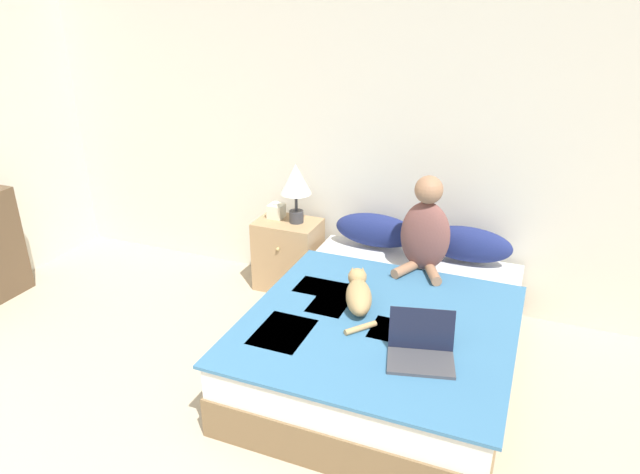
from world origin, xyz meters
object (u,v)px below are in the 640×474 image
object	(u,v)px
laptop_open	(421,350)
nightstand	(288,254)
bed	(386,339)
cat_tabby	(359,294)
person_sitting	(425,230)
pillow_near	(376,230)
tissue_box	(276,211)
table_lamp	(296,182)
pillow_far	(467,244)

from	to	relation	value
laptop_open	nightstand	bearing A→B (deg)	123.55
bed	cat_tabby	world-z (taller)	cat_tabby
bed	nightstand	world-z (taller)	nightstand
nightstand	person_sitting	bearing A→B (deg)	-9.73
laptop_open	cat_tabby	bearing A→B (deg)	126.39
bed	pillow_near	xyz separation A→B (m)	(-0.34, 0.85, 0.36)
tissue_box	laptop_open	bearing A→B (deg)	-41.22
pillow_near	laptop_open	world-z (taller)	pillow_near
bed	cat_tabby	size ratio (longest dim) A/B	3.36
person_sitting	tissue_box	size ratio (longest dim) A/B	4.86
person_sitting	nightstand	xyz separation A→B (m)	(-1.14, 0.19, -0.47)
bed	person_sitting	size ratio (longest dim) A/B	2.87
bed	table_lamp	world-z (taller)	table_lamp
bed	pillow_far	size ratio (longest dim) A/B	3.07
cat_tabby	nightstand	world-z (taller)	cat_tabby
person_sitting	tissue_box	world-z (taller)	person_sitting
pillow_near	pillow_far	size ratio (longest dim) A/B	1.00
cat_tabby	nightstand	xyz separation A→B (m)	(-0.88, 0.85, -0.26)
pillow_near	tissue_box	xyz separation A→B (m)	(-0.83, -0.01, 0.04)
bed	pillow_near	size ratio (longest dim) A/B	3.07
pillow_far	cat_tabby	world-z (taller)	pillow_far
pillow_near	cat_tabby	bearing A→B (deg)	-79.59
laptop_open	pillow_far	bearing A→B (deg)	74.69
table_lamp	nightstand	bearing A→B (deg)	-169.03
bed	cat_tabby	distance (m)	0.37
pillow_near	nightstand	xyz separation A→B (m)	(-0.71, -0.06, -0.30)
table_lamp	tissue_box	xyz separation A→B (m)	(-0.19, 0.03, -0.27)
nightstand	tissue_box	bearing A→B (deg)	158.61
laptop_open	tissue_box	bearing A→B (deg)	124.90
cat_tabby	person_sitting	bearing A→B (deg)	-42.63
nightstand	table_lamp	world-z (taller)	table_lamp
person_sitting	cat_tabby	bearing A→B (deg)	-111.45
pillow_near	tissue_box	size ratio (longest dim) A/B	4.54
table_lamp	tissue_box	world-z (taller)	table_lamp
bed	laptop_open	world-z (taller)	laptop_open
nightstand	tissue_box	size ratio (longest dim) A/B	4.14
pillow_far	pillow_near	bearing A→B (deg)	180.00
tissue_box	nightstand	bearing A→B (deg)	-21.39
pillow_near	tissue_box	bearing A→B (deg)	-179.38
cat_tabby	laptop_open	size ratio (longest dim) A/B	1.43
pillow_far	nightstand	world-z (taller)	pillow_far
person_sitting	table_lamp	distance (m)	1.10
bed	tissue_box	size ratio (longest dim) A/B	13.93
bed	person_sitting	bearing A→B (deg)	82.13
table_lamp	tissue_box	size ratio (longest dim) A/B	3.40
pillow_far	laptop_open	size ratio (longest dim) A/B	1.57
bed	laptop_open	distance (m)	0.62
bed	nightstand	bearing A→B (deg)	142.94
bed	cat_tabby	bearing A→B (deg)	-162.66
table_lamp	pillow_near	bearing A→B (deg)	3.74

